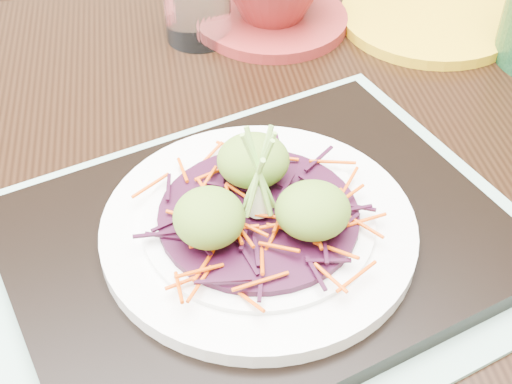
{
  "coord_description": "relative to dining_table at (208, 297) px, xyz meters",
  "views": [
    {
      "loc": [
        0.02,
        -0.53,
        1.19
      ],
      "look_at": [
        0.06,
        -0.13,
        0.82
      ],
      "focal_mm": 50.0,
      "sensor_mm": 36.0,
      "label": 1
    }
  ],
  "objects": [
    {
      "name": "dining_table",
      "position": [
        0.0,
        0.0,
        0.0
      ],
      "size": [
        1.3,
        0.91,
        0.78
      ],
      "rotation": [
        0.0,
        0.0,
        0.07
      ],
      "color": "black",
      "rests_on": "ground"
    },
    {
      "name": "placemat",
      "position": [
        0.04,
        -0.04,
        0.1
      ],
      "size": [
        0.52,
        0.47,
        0.0
      ],
      "primitive_type": "cube",
      "rotation": [
        0.0,
        0.0,
        0.4
      ],
      "color": "#7DA292",
      "rests_on": "dining_table"
    },
    {
      "name": "carrot_julienne",
      "position": [
        0.04,
        -0.04,
        0.15
      ],
      "size": [
        0.19,
        0.19,
        0.01
      ],
      "primitive_type": null,
      "color": "#D24403",
      "rests_on": "cabbage_bed"
    },
    {
      "name": "scallion_garnish",
      "position": [
        0.04,
        -0.04,
        0.18
      ],
      "size": [
        0.06,
        0.06,
        0.08
      ],
      "primitive_type": null,
      "color": "#81B849",
      "rests_on": "cabbage_bed"
    },
    {
      "name": "white_plate",
      "position": [
        0.04,
        -0.04,
        0.13
      ],
      "size": [
        0.24,
        0.24,
        0.02
      ],
      "color": "white",
      "rests_on": "serving_tray"
    },
    {
      "name": "guacamole_scoops",
      "position": [
        0.04,
        -0.04,
        0.16
      ],
      "size": [
        0.13,
        0.12,
        0.04
      ],
      "color": "#577322",
      "rests_on": "cabbage_bed"
    },
    {
      "name": "cabbage_bed",
      "position": [
        0.04,
        -0.04,
        0.14
      ],
      "size": [
        0.15,
        0.15,
        0.01
      ],
      "primitive_type": "cylinder",
      "color": "#300921",
      "rests_on": "white_plate"
    },
    {
      "name": "serving_tray",
      "position": [
        0.04,
        -0.04,
        0.11
      ],
      "size": [
        0.45,
        0.4,
        0.02
      ],
      "primitive_type": "cube",
      "rotation": [
        0.0,
        0.0,
        0.4
      ],
      "color": "black",
      "rests_on": "placemat"
    },
    {
      "name": "yellow_plate",
      "position": [
        0.27,
        0.3,
        0.11
      ],
      "size": [
        0.25,
        0.25,
        0.01
      ],
      "primitive_type": "cylinder",
      "rotation": [
        0.0,
        0.0,
        -0.29
      ],
      "color": "gold",
      "rests_on": "dining_table"
    }
  ]
}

